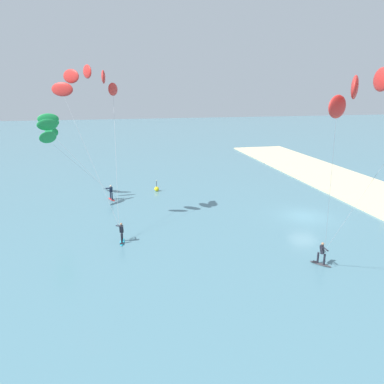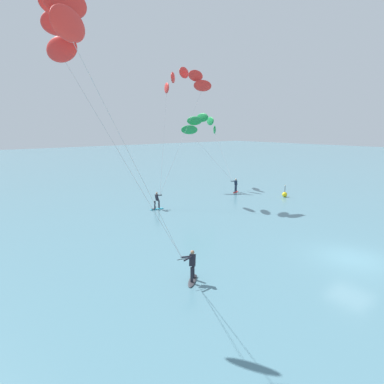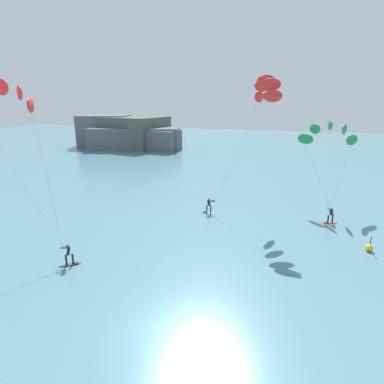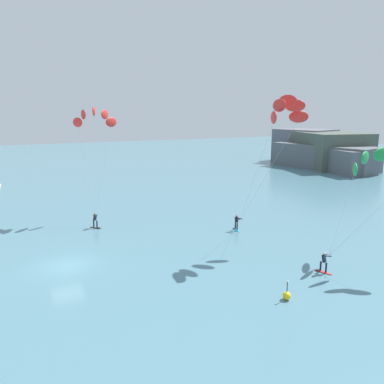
{
  "view_description": "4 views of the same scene",
  "coord_description": "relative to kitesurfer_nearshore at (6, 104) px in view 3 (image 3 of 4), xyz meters",
  "views": [
    {
      "loc": [
        -29.32,
        17.66,
        11.87
      ],
      "look_at": [
        -2.6,
        11.76,
        3.91
      ],
      "focal_mm": 33.39,
      "sensor_mm": 36.0,
      "label": 1
    },
    {
      "loc": [
        -18.99,
        -7.74,
        7.76
      ],
      "look_at": [
        -1.55,
        13.22,
        2.25
      ],
      "focal_mm": 30.16,
      "sensor_mm": 36.0,
      "label": 2
    },
    {
      "loc": [
        5.12,
        -12.16,
        11.31
      ],
      "look_at": [
        -2.5,
        11.89,
        3.88
      ],
      "focal_mm": 28.75,
      "sensor_mm": 36.0,
      "label": 3
    },
    {
      "loc": [
        30.17,
        -2.21,
        12.43
      ],
      "look_at": [
        -3.04,
        12.62,
        4.43
      ],
      "focal_mm": 35.02,
      "sensor_mm": 36.0,
      "label": 4
    }
  ],
  "objects": [
    {
      "name": "ground_plane",
      "position": [
        14.12,
        -5.3,
        -11.16
      ],
      "size": [
        240.0,
        240.0,
        0.0
      ],
      "primitive_type": "plane",
      "color": "slate"
    },
    {
      "name": "kitesurfer_mid_water",
      "position": [
        23.19,
        18.37,
        -3.26
      ],
      "size": [
        6.31,
        7.22,
        9.49
      ],
      "color": "red",
      "rests_on": "ground"
    },
    {
      "name": "kitesurfer_nearshore",
      "position": [
        0.0,
        0.0,
        0.0
      ],
      "size": [
        7.11,
        4.98,
        12.82
      ],
      "color": "#333338",
      "rests_on": "ground"
    },
    {
      "name": "distant_headland",
      "position": [
        -21.95,
        53.68,
        -7.79
      ],
      "size": [
        29.21,
        18.97,
        7.9
      ],
      "color": "#565B60",
      "rests_on": "ground"
    },
    {
      "name": "kitesurfer_far_out",
      "position": [
        16.46,
        14.03,
        0.86
      ],
      "size": [
        7.4,
        5.4,
        13.75
      ],
      "color": "#23ADD1",
      "rests_on": "ground"
    },
    {
      "name": "marker_buoy",
      "position": [
        25.94,
        7.62,
        -10.86
      ],
      "size": [
        0.56,
        0.56,
        1.38
      ],
      "color": "yellow",
      "rests_on": "ground"
    }
  ]
}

